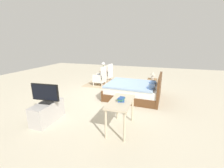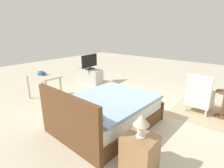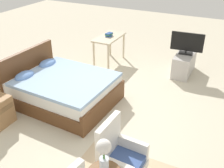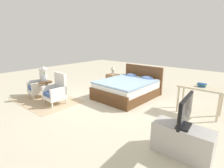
{
  "view_description": "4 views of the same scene",
  "coord_description": "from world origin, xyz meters",
  "views": [
    {
      "loc": [
        5.18,
        1.81,
        2.08
      ],
      "look_at": [
        0.1,
        0.18,
        0.58
      ],
      "focal_mm": 24.0,
      "sensor_mm": 36.0,
      "label": 1
    },
    {
      "loc": [
        -2.32,
        3.37,
        1.91
      ],
      "look_at": [
        0.23,
        0.22,
        0.63
      ],
      "focal_mm": 28.0,
      "sensor_mm": 36.0,
      "label": 2
    },
    {
      "loc": [
        -3.89,
        -2.0,
        2.96
      ],
      "look_at": [
        -0.03,
        -0.08,
        0.57
      ],
      "focal_mm": 42.0,
      "sensor_mm": 36.0,
      "label": 3
    },
    {
      "loc": [
        2.96,
        -3.7,
        1.93
      ],
      "look_at": [
        -0.03,
        -0.09,
        0.69
      ],
      "focal_mm": 28.0,
      "sensor_mm": 36.0,
      "label": 4
    }
  ],
  "objects": [
    {
      "name": "book_stack",
      "position": [
        1.99,
        1.02,
        0.78
      ],
      "size": [
        0.22,
        0.18,
        0.09
      ],
      "color": "#284C8E",
      "rests_on": "vanity_desk"
    },
    {
      "name": "ground_plane",
      "position": [
        0.0,
        0.0,
        0.0
      ],
      "size": [
        16.0,
        16.0,
        0.0
      ],
      "primitive_type": "plane",
      "color": "beige"
    },
    {
      "name": "bed",
      "position": [
        -0.21,
        0.96,
        0.3
      ],
      "size": [
        1.62,
        2.04,
        0.96
      ],
      "color": "brown",
      "rests_on": "ground_plane"
    },
    {
      "name": "nightstand",
      "position": [
        -1.35,
        1.55,
        0.27
      ],
      "size": [
        0.44,
        0.41,
        0.53
      ],
      "color": "#997047",
      "rests_on": "ground_plane"
    },
    {
      "name": "vanity_desk",
      "position": [
        1.99,
        1.0,
        0.63
      ],
      "size": [
        1.04,
        0.52,
        0.74
      ],
      "color": "beige",
      "rests_on": "ground_plane"
    },
    {
      "name": "tv_stand",
      "position": [
        2.22,
        -0.96,
        0.26
      ],
      "size": [
        0.96,
        0.4,
        0.52
      ],
      "color": "#B7B2AD",
      "rests_on": "ground_plane"
    },
    {
      "name": "armchair_by_window_right",
      "position": [
        -1.51,
        -0.93,
        0.38
      ],
      "size": [
        0.57,
        0.57,
        0.92
      ],
      "color": "white",
      "rests_on": "floor_rug"
    },
    {
      "name": "table_lamp",
      "position": [
        -1.35,
        1.56,
        0.75
      ],
      "size": [
        0.22,
        0.22,
        0.33
      ],
      "color": "silver",
      "rests_on": "nightstand"
    },
    {
      "name": "tv_flatscreen",
      "position": [
        2.22,
        -0.96,
        0.8
      ],
      "size": [
        0.22,
        0.77,
        0.52
      ],
      "color": "black",
      "rests_on": "tv_stand"
    },
    {
      "name": "floor_rug",
      "position": [
        -2.01,
        -0.99,
        0.0
      ],
      "size": [
        2.1,
        1.5,
        0.01
      ],
      "color": "tan",
      "rests_on": "ground_plane"
    },
    {
      "name": "side_table",
      "position": [
        -2.01,
        -0.97,
        0.38
      ],
      "size": [
        0.4,
        0.4,
        0.61
      ],
      "color": "brown",
      "rests_on": "ground_plane"
    }
  ]
}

